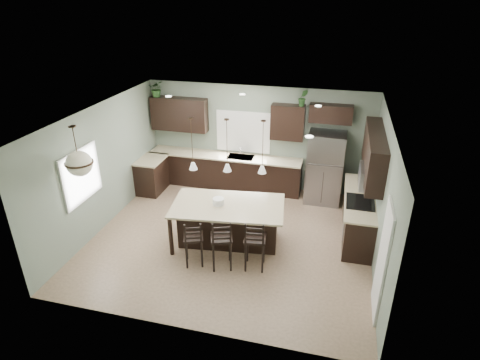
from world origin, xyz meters
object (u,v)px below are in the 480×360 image
object	(u,v)px
bar_stool_right	(255,244)
refrigerator	(325,168)
kitchen_island	(228,224)
bar_stool_left	(194,242)
plant_back_left	(157,89)
serving_dish	(218,201)
bar_stool_center	(222,243)

from	to	relation	value
bar_stool_right	refrigerator	bearing A→B (deg)	63.93
kitchen_island	bar_stool_left	size ratio (longest dim) A/B	2.28
kitchen_island	plant_back_left	size ratio (longest dim) A/B	5.38
refrigerator	serving_dish	size ratio (longest dim) A/B	7.71
kitchen_island	serving_dish	size ratio (longest dim) A/B	9.74
bar_stool_center	bar_stool_right	world-z (taller)	bar_stool_center
bar_stool_center	plant_back_left	world-z (taller)	plant_back_left
serving_dish	plant_back_left	world-z (taller)	plant_back_left
bar_stool_right	plant_back_left	distance (m)	5.31
serving_dish	plant_back_left	size ratio (longest dim) A/B	0.55
bar_stool_right	plant_back_left	bearing A→B (deg)	128.32
bar_stool_left	refrigerator	bearing A→B (deg)	34.38
bar_stool_right	plant_back_left	world-z (taller)	plant_back_left
kitchen_island	plant_back_left	bearing A→B (deg)	127.89
refrigerator	bar_stool_left	distance (m)	4.09
serving_dish	bar_stool_left	bearing A→B (deg)	-106.37
serving_dish	bar_stool_center	distance (m)	0.99
serving_dish	plant_back_left	distance (m)	4.07
serving_dish	refrigerator	bearing A→B (deg)	50.38
bar_stool_left	bar_stool_right	world-z (taller)	bar_stool_right
plant_back_left	kitchen_island	bearing A→B (deg)	-45.07
bar_stool_center	bar_stool_right	bearing A→B (deg)	-7.41
serving_dish	kitchen_island	bearing A→B (deg)	7.04
refrigerator	bar_stool_left	bearing A→B (deg)	-124.56
bar_stool_center	plant_back_left	xyz separation A→B (m)	(-2.83, 3.58, 2.06)
kitchen_island	bar_stool_right	world-z (taller)	bar_stool_right
refrigerator	plant_back_left	bearing A→B (deg)	176.54
bar_stool_center	bar_stool_right	size ratio (longest dim) A/B	1.01
refrigerator	bar_stool_right	world-z (taller)	refrigerator
refrigerator	kitchen_island	size ratio (longest dim) A/B	0.79
kitchen_island	serving_dish	bearing A→B (deg)	180.00
kitchen_island	bar_stool_center	bearing A→B (deg)	-89.73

